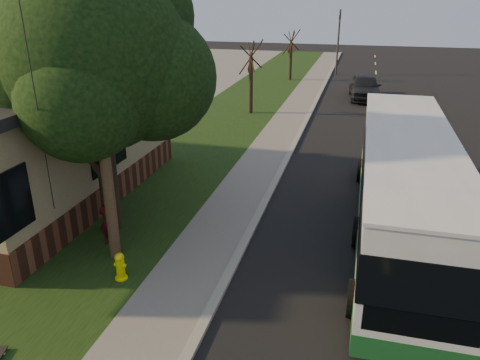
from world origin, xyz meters
name	(u,v)px	position (x,y,z in m)	size (l,w,h in m)	color
ground	(219,296)	(0.00, 0.00, 0.00)	(120.00, 120.00, 0.00)	black
road	(381,170)	(4.00, 10.00, 0.01)	(8.00, 80.00, 0.01)	black
curb	(286,161)	(0.00, 10.00, 0.06)	(0.25, 80.00, 0.12)	gray
sidewalk	(264,159)	(-1.00, 10.00, 0.04)	(2.00, 80.00, 0.08)	slate
grass_verge	(189,153)	(-4.50, 10.00, 0.04)	(5.00, 80.00, 0.07)	black
building_lot	(4,137)	(-14.50, 10.00, 0.02)	(15.00, 80.00, 0.04)	slate
fire_hydrant	(120,266)	(-2.60, 0.00, 0.43)	(0.32, 0.32, 0.74)	#F9EB0D
utility_pole	(97,92)	(-3.31, 0.99, 4.63)	(2.86, 3.21, 9.07)	#473321
leafy_tree	(98,59)	(-4.17, 2.65, 5.17)	(6.30, 6.00, 7.80)	black
bare_tree_near	(251,78)	(-3.50, 18.00, 2.15)	(1.38, 1.21, 4.31)	black
bare_tree_far	(291,56)	(-3.00, 30.00, 2.00)	(1.38, 1.21, 4.03)	black
traffic_signal	(338,38)	(0.50, 34.00, 3.16)	(0.18, 0.22, 5.50)	#2D2D30
transit_bus	(405,184)	(4.38, 4.32, 1.68)	(2.68, 11.62, 3.15)	silver
skateboarder	(108,221)	(-3.76, 1.54, 0.82)	(0.55, 0.36, 1.50)	#490E12
distant_car	(365,87)	(3.08, 24.18, 0.84)	(1.99, 4.93, 1.68)	black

